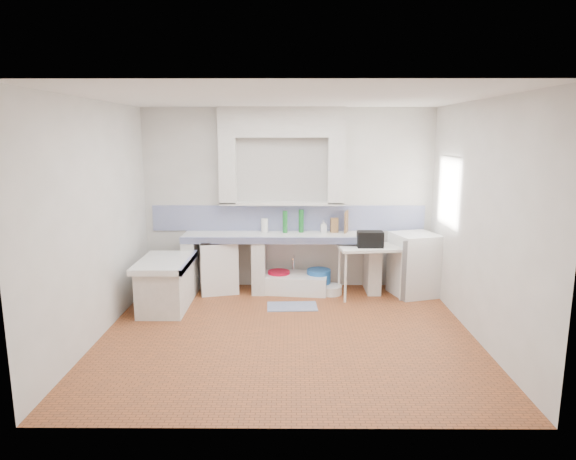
{
  "coord_description": "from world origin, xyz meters",
  "views": [
    {
      "loc": [
        0.04,
        -5.75,
        2.41
      ],
      "look_at": [
        0.0,
        1.0,
        1.1
      ],
      "focal_mm": 31.08,
      "sensor_mm": 36.0,
      "label": 1
    }
  ],
  "objects_px": {
    "side_table": "(370,272)",
    "fridge": "(414,264)",
    "stove": "(218,266)",
    "sink": "(294,284)"
  },
  "relations": [
    {
      "from": "sink",
      "to": "fridge",
      "type": "height_order",
      "value": "fridge"
    },
    {
      "from": "sink",
      "to": "stove",
      "type": "bearing_deg",
      "value": -173.9
    },
    {
      "from": "stove",
      "to": "fridge",
      "type": "distance_m",
      "value": 2.99
    },
    {
      "from": "stove",
      "to": "sink",
      "type": "distance_m",
      "value": 1.2
    },
    {
      "from": "side_table",
      "to": "fridge",
      "type": "height_order",
      "value": "fridge"
    },
    {
      "from": "side_table",
      "to": "stove",
      "type": "bearing_deg",
      "value": 166.41
    },
    {
      "from": "stove",
      "to": "side_table",
      "type": "xyz_separation_m",
      "value": [
        2.3,
        -0.27,
        -0.01
      ]
    },
    {
      "from": "sink",
      "to": "side_table",
      "type": "xyz_separation_m",
      "value": [
        1.13,
        -0.25,
        0.26
      ]
    },
    {
      "from": "side_table",
      "to": "fridge",
      "type": "xyz_separation_m",
      "value": [
        0.69,
        0.12,
        0.08
      ]
    },
    {
      "from": "stove",
      "to": "side_table",
      "type": "distance_m",
      "value": 2.31
    }
  ]
}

